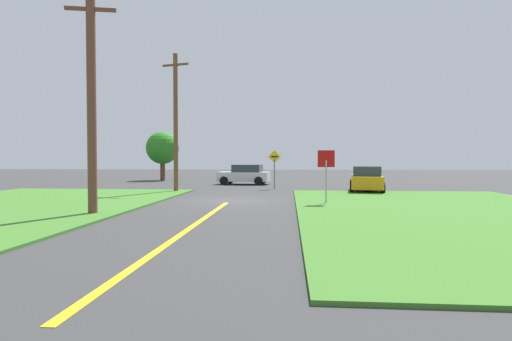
{
  "coord_description": "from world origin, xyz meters",
  "views": [
    {
      "loc": [
        2.93,
        -19.57,
        2.05
      ],
      "look_at": [
        1.06,
        3.07,
        1.42
      ],
      "focal_mm": 28.01,
      "sensor_mm": 36.0,
      "label": 1
    }
  ],
  "objects_px": {
    "utility_pole_near": "(92,101)",
    "utility_pole_mid": "(176,121)",
    "car_on_crossroad": "(366,179)",
    "car_approaching_junction": "(245,175)",
    "direction_sign": "(274,165)",
    "stop_sign": "(326,166)",
    "oak_tree_left": "(162,148)"
  },
  "relations": [
    {
      "from": "car_on_crossroad",
      "to": "utility_pole_mid",
      "type": "relative_size",
      "value": 0.53
    },
    {
      "from": "utility_pole_near",
      "to": "direction_sign",
      "type": "distance_m",
      "value": 15.15
    },
    {
      "from": "car_approaching_junction",
      "to": "utility_pole_mid",
      "type": "distance_m",
      "value": 9.4
    },
    {
      "from": "stop_sign",
      "to": "utility_pole_mid",
      "type": "relative_size",
      "value": 0.28
    },
    {
      "from": "utility_pole_near",
      "to": "direction_sign",
      "type": "bearing_deg",
      "value": 65.43
    },
    {
      "from": "utility_pole_mid",
      "to": "oak_tree_left",
      "type": "relative_size",
      "value": 1.81
    },
    {
      "from": "car_on_crossroad",
      "to": "utility_pole_mid",
      "type": "bearing_deg",
      "value": 103.85
    },
    {
      "from": "oak_tree_left",
      "to": "car_approaching_junction",
      "type": "bearing_deg",
      "value": -33.73
    },
    {
      "from": "car_approaching_junction",
      "to": "direction_sign",
      "type": "distance_m",
      "value": 5.57
    },
    {
      "from": "oak_tree_left",
      "to": "utility_pole_mid",
      "type": "bearing_deg",
      "value": -68.91
    },
    {
      "from": "utility_pole_near",
      "to": "oak_tree_left",
      "type": "height_order",
      "value": "utility_pole_near"
    },
    {
      "from": "utility_pole_near",
      "to": "oak_tree_left",
      "type": "bearing_deg",
      "value": 102.11
    },
    {
      "from": "car_on_crossroad",
      "to": "car_approaching_junction",
      "type": "relative_size",
      "value": 1.05
    },
    {
      "from": "car_approaching_junction",
      "to": "car_on_crossroad",
      "type": "bearing_deg",
      "value": 147.74
    },
    {
      "from": "oak_tree_left",
      "to": "stop_sign",
      "type": "bearing_deg",
      "value": -55.17
    },
    {
      "from": "car_on_crossroad",
      "to": "oak_tree_left",
      "type": "distance_m",
      "value": 21.62
    },
    {
      "from": "utility_pole_near",
      "to": "utility_pole_mid",
      "type": "relative_size",
      "value": 0.94
    },
    {
      "from": "car_approaching_junction",
      "to": "direction_sign",
      "type": "height_order",
      "value": "direction_sign"
    },
    {
      "from": "car_approaching_junction",
      "to": "direction_sign",
      "type": "relative_size",
      "value": 1.62
    },
    {
      "from": "utility_pole_near",
      "to": "stop_sign",
      "type": "bearing_deg",
      "value": 24.47
    },
    {
      "from": "car_approaching_junction",
      "to": "oak_tree_left",
      "type": "relative_size",
      "value": 0.91
    },
    {
      "from": "car_on_crossroad",
      "to": "direction_sign",
      "type": "xyz_separation_m",
      "value": [
        -5.89,
        2.0,
        0.87
      ]
    },
    {
      "from": "car_on_crossroad",
      "to": "car_approaching_junction",
      "type": "xyz_separation_m",
      "value": [
        -8.51,
        6.84,
        0.0
      ]
    },
    {
      "from": "utility_pole_near",
      "to": "car_on_crossroad",
      "type": "bearing_deg",
      "value": 43.74
    },
    {
      "from": "car_on_crossroad",
      "to": "utility_pole_mid",
      "type": "distance_m",
      "value": 12.59
    },
    {
      "from": "stop_sign",
      "to": "utility_pole_mid",
      "type": "height_order",
      "value": "utility_pole_mid"
    },
    {
      "from": "utility_pole_mid",
      "to": "direction_sign",
      "type": "xyz_separation_m",
      "value": [
        6.1,
        3.08,
        -2.79
      ]
    },
    {
      "from": "stop_sign",
      "to": "direction_sign",
      "type": "height_order",
      "value": "direction_sign"
    },
    {
      "from": "car_approaching_junction",
      "to": "stop_sign",
      "type": "bearing_deg",
      "value": 116.73
    },
    {
      "from": "stop_sign",
      "to": "car_approaching_junction",
      "type": "relative_size",
      "value": 0.56
    },
    {
      "from": "stop_sign",
      "to": "car_approaching_junction",
      "type": "bearing_deg",
      "value": -70.22
    },
    {
      "from": "stop_sign",
      "to": "utility_pole_near",
      "type": "distance_m",
      "value": 10.06
    }
  ]
}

